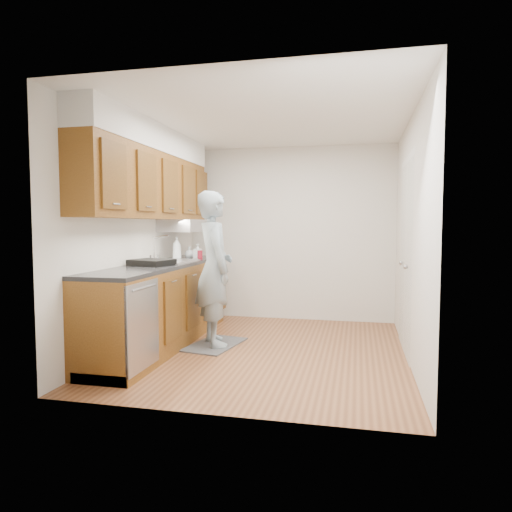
{
  "coord_description": "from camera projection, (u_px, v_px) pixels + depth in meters",
  "views": [
    {
      "loc": [
        0.98,
        -4.84,
        1.39
      ],
      "look_at": [
        -0.16,
        0.25,
        1.03
      ],
      "focal_mm": 32.0,
      "sensor_mm": 36.0,
      "label": 1
    }
  ],
  "objects": [
    {
      "name": "floor_mat",
      "position": [
        215.0,
        345.0,
        5.24
      ],
      "size": [
        0.61,
        0.88,
        0.02
      ],
      "primitive_type": "cube",
      "rotation": [
        0.0,
        0.0,
        -0.18
      ],
      "color": "#5F5F62",
      "rests_on": "floor"
    },
    {
      "name": "person",
      "position": [
        214.0,
        258.0,
        5.17
      ],
      "size": [
        0.76,
        0.84,
        1.98
      ],
      "primitive_type": "imported",
      "rotation": [
        0.0,
        0.0,
        2.12
      ],
      "color": "#889AA5",
      "rests_on": "floor_mat"
    },
    {
      "name": "floor",
      "position": [
        265.0,
        350.0,
        5.02
      ],
      "size": [
        3.5,
        3.5,
        0.0
      ],
      "primitive_type": "plane",
      "color": "brown",
      "rests_on": "ground"
    },
    {
      "name": "wall_back",
      "position": [
        289.0,
        234.0,
        6.64
      ],
      "size": [
        3.0,
        0.02,
        2.5
      ],
      "primitive_type": "cube",
      "color": "silver",
      "rests_on": "floor"
    },
    {
      "name": "ceiling",
      "position": [
        265.0,
        120.0,
        4.85
      ],
      "size": [
        3.5,
        3.5,
        0.0
      ],
      "primitive_type": "plane",
      "rotation": [
        3.14,
        0.0,
        0.0
      ],
      "color": "white",
      "rests_on": "wall_left"
    },
    {
      "name": "wall_left",
      "position": [
        138.0,
        236.0,
        5.26
      ],
      "size": [
        0.02,
        3.5,
        2.5
      ],
      "primitive_type": "cube",
      "color": "silver",
      "rests_on": "floor"
    },
    {
      "name": "dish_rack",
      "position": [
        152.0,
        262.0,
        4.98
      ],
      "size": [
        0.5,
        0.45,
        0.07
      ],
      "primitive_type": "cube",
      "rotation": [
        0.0,
        0.0,
        -0.27
      ],
      "color": "black",
      "rests_on": "counter"
    },
    {
      "name": "counter",
      "position": [
        163.0,
        303.0,
        5.25
      ],
      "size": [
        0.64,
        2.8,
        1.3
      ],
      "color": "brown",
      "rests_on": "floor"
    },
    {
      "name": "soap_bottle_c",
      "position": [
        189.0,
        253.0,
        6.0
      ],
      "size": [
        0.16,
        0.16,
        0.15
      ],
      "primitive_type": "imported",
      "rotation": [
        0.0,
        0.0,
        0.41
      ],
      "color": "silver",
      "rests_on": "counter"
    },
    {
      "name": "wall_right",
      "position": [
        410.0,
        238.0,
        4.61
      ],
      "size": [
        0.02,
        3.5,
        2.5
      ],
      "primitive_type": "cube",
      "color": "silver",
      "rests_on": "floor"
    },
    {
      "name": "closet_door",
      "position": [
        406.0,
        258.0,
        4.92
      ],
      "size": [
        0.02,
        1.22,
        2.05
      ],
      "primitive_type": "cube",
      "color": "white",
      "rests_on": "wall_right"
    },
    {
      "name": "soap_bottle_b",
      "position": [
        198.0,
        252.0,
        5.88
      ],
      "size": [
        0.1,
        0.1,
        0.2
      ],
      "primitive_type": "imported",
      "rotation": [
        0.0,
        0.0,
        -0.18
      ],
      "color": "silver",
      "rests_on": "counter"
    },
    {
      "name": "upper_cabinets",
      "position": [
        152.0,
        175.0,
        5.22
      ],
      "size": [
        0.47,
        2.8,
        1.21
      ],
      "color": "brown",
      "rests_on": "wall_left"
    },
    {
      "name": "soap_bottle_a",
      "position": [
        177.0,
        248.0,
        5.78
      ],
      "size": [
        0.16,
        0.16,
        0.29
      ],
      "primitive_type": "imported",
      "rotation": [
        0.0,
        0.0,
        0.56
      ],
      "color": "silver",
      "rests_on": "counter"
    },
    {
      "name": "soda_can",
      "position": [
        200.0,
        255.0,
        5.77
      ],
      "size": [
        0.08,
        0.08,
        0.12
      ],
      "primitive_type": "cylinder",
      "rotation": [
        0.0,
        0.0,
        -0.39
      ],
      "color": "maroon",
      "rests_on": "counter"
    }
  ]
}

